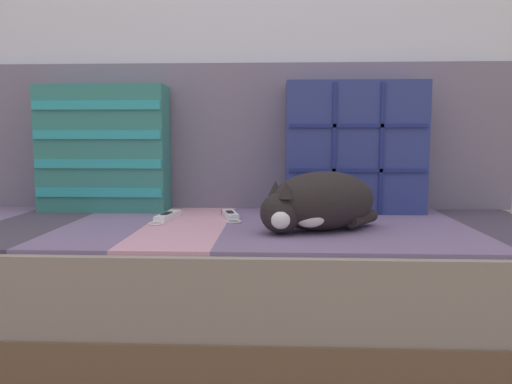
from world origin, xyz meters
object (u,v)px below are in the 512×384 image
(couch, at_px, (228,280))
(throw_pillow_quilted, at_px, (355,148))
(sleeping_cat, at_px, (318,203))
(throw_pillow_striped, at_px, (104,149))
(game_remote_far, at_px, (167,216))
(game_remote_near, at_px, (230,215))

(couch, bearing_deg, throw_pillow_quilted, 27.77)
(couch, height_order, sleeping_cat, sleeping_cat)
(throw_pillow_striped, xyz_separation_m, sleeping_cat, (0.71, -0.35, -0.14))
(throw_pillow_striped, xyz_separation_m, game_remote_far, (0.26, -0.18, -0.21))
(couch, xyz_separation_m, game_remote_near, (-0.00, 0.07, 0.19))
(couch, height_order, throw_pillow_striped, throw_pillow_striped)
(sleeping_cat, height_order, game_remote_far, sleeping_cat)
(couch, bearing_deg, sleeping_cat, -27.19)
(game_remote_near, bearing_deg, throw_pillow_striped, 162.43)
(throw_pillow_quilted, distance_m, throw_pillow_striped, 0.86)
(couch, xyz_separation_m, throw_pillow_quilted, (0.41, 0.22, 0.40))
(couch, distance_m, game_remote_near, 0.20)
(couch, bearing_deg, throw_pillow_striped, 154.38)
(couch, distance_m, throw_pillow_quilted, 0.61)
(couch, xyz_separation_m, throw_pillow_striped, (-0.45, 0.22, 0.40))
(game_remote_far, bearing_deg, sleeping_cat, -20.88)
(sleeping_cat, bearing_deg, throw_pillow_quilted, 66.85)
(couch, relative_size, throw_pillow_striped, 4.55)
(couch, relative_size, throw_pillow_quilted, 4.29)
(throw_pillow_quilted, bearing_deg, couch, -152.23)
(game_remote_near, xyz_separation_m, game_remote_far, (-0.19, -0.03, 0.00))
(game_remote_near, relative_size, game_remote_far, 0.91)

